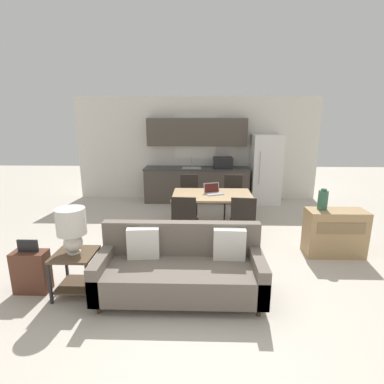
% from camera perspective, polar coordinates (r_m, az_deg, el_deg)
% --- Properties ---
extents(ground_plane, '(20.00, 20.00, 0.00)m').
position_cam_1_polar(ground_plane, '(4.04, 0.02, -18.58)').
color(ground_plane, beige).
extents(wall_back, '(6.40, 0.07, 2.70)m').
position_cam_1_polar(wall_back, '(8.07, 0.95, 8.25)').
color(wall_back, silver).
rests_on(wall_back, ground_plane).
extents(kitchen_counter, '(2.72, 0.65, 2.15)m').
position_cam_1_polar(kitchen_counter, '(7.84, 1.02, 4.31)').
color(kitchen_counter, '#4C443D').
rests_on(kitchen_counter, ground_plane).
extents(refrigerator, '(0.72, 0.73, 1.76)m').
position_cam_1_polar(refrigerator, '(7.92, 13.81, 4.25)').
color(refrigerator, white).
rests_on(refrigerator, ground_plane).
extents(dining_table, '(1.51, 0.98, 0.75)m').
position_cam_1_polar(dining_table, '(5.74, 3.86, -0.99)').
color(dining_table, tan).
rests_on(dining_table, ground_plane).
extents(couch, '(2.02, 0.80, 0.88)m').
position_cam_1_polar(couch, '(3.85, -2.19, -14.45)').
color(couch, '#3D2D1E').
rests_on(couch, ground_plane).
extents(side_table, '(0.50, 0.50, 0.55)m').
position_cam_1_polar(side_table, '(4.11, -21.27, -13.07)').
color(side_table, brown).
rests_on(side_table, ground_plane).
extents(table_lamp, '(0.35, 0.35, 0.57)m').
position_cam_1_polar(table_lamp, '(3.93, -21.98, -6.12)').
color(table_lamp, silver).
rests_on(table_lamp, side_table).
extents(credenza, '(0.91, 0.41, 0.75)m').
position_cam_1_polar(credenza, '(5.37, 25.53, -7.00)').
color(credenza, tan).
rests_on(credenza, ground_plane).
extents(vase, '(0.15, 0.15, 0.34)m').
position_cam_1_polar(vase, '(5.17, 23.66, -1.38)').
color(vase, '#336047').
rests_on(vase, credenza).
extents(dining_chair_far_left, '(0.43, 0.43, 0.94)m').
position_cam_1_polar(dining_chair_far_left, '(6.63, -0.58, -0.42)').
color(dining_chair_far_left, black).
rests_on(dining_chair_far_left, ground_plane).
extents(dining_chair_near_right, '(0.46, 0.46, 0.94)m').
position_cam_1_polar(dining_chair_near_right, '(5.03, 9.62, -5.44)').
color(dining_chair_near_right, black).
rests_on(dining_chair_near_right, ground_plane).
extents(dining_chair_near_left, '(0.45, 0.45, 0.94)m').
position_cam_1_polar(dining_chair_near_left, '(5.00, -1.42, -5.35)').
color(dining_chair_near_left, black).
rests_on(dining_chair_near_left, ground_plane).
extents(dining_chair_far_right, '(0.46, 0.46, 0.94)m').
position_cam_1_polar(dining_chair_far_right, '(6.63, 7.80, -0.55)').
color(dining_chair_far_right, black).
rests_on(dining_chair_far_right, ground_plane).
extents(laptop, '(0.39, 0.36, 0.20)m').
position_cam_1_polar(laptop, '(5.76, 4.01, 0.16)').
color(laptop, '#B7BABC').
rests_on(laptop, dining_table).
extents(suitcase, '(0.43, 0.22, 0.71)m').
position_cam_1_polar(suitcase, '(4.43, -28.26, -13.14)').
color(suitcase, brown).
rests_on(suitcase, ground_plane).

